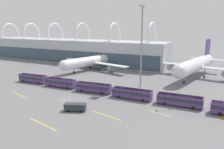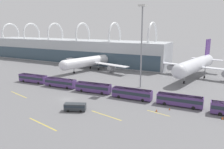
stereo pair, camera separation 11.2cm
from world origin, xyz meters
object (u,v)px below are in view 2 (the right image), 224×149
(service_van_foreground, at_px, (75,107))
(traffic_cone_1, at_px, (170,109))
(shuttle_bus_4, at_px, (180,100))
(traffic_cone_2, at_px, (222,118))
(floodlight_mast, at_px, (142,33))
(airliner_at_gate_near, at_px, (93,61))
(shuttle_bus_1, at_px, (60,82))
(shuttle_bus_3, at_px, (132,93))
(shuttle_bus_0, at_px, (33,78))
(traffic_cone_0, at_px, (157,110))
(airliner_at_gate_far, at_px, (196,65))
(shuttle_bus_2, at_px, (93,87))

(service_van_foreground, distance_m, traffic_cone_1, 25.88)
(shuttle_bus_4, xyz_separation_m, traffic_cone_1, (-1.72, -4.42, -1.59))
(service_van_foreground, height_order, traffic_cone_2, service_van_foreground)
(shuttle_bus_4, bearing_deg, floodlight_mast, 138.87)
(airliner_at_gate_near, relative_size, floodlight_mast, 1.46)
(shuttle_bus_1, height_order, shuttle_bus_3, same)
(shuttle_bus_4, bearing_deg, service_van_foreground, -147.28)
(shuttle_bus_0, bearing_deg, traffic_cone_2, -7.28)
(shuttle_bus_3, bearing_deg, traffic_cone_0, -36.04)
(floodlight_mast, bearing_deg, traffic_cone_1, -49.58)
(airliner_at_gate_near, height_order, shuttle_bus_0, airliner_at_gate_near)
(shuttle_bus_0, relative_size, shuttle_bus_1, 1.00)
(floodlight_mast, bearing_deg, airliner_at_gate_near, 149.11)
(floodlight_mast, height_order, traffic_cone_0, floodlight_mast)
(airliner_at_gate_near, distance_m, shuttle_bus_3, 50.64)
(shuttle_bus_1, height_order, service_van_foreground, shuttle_bus_1)
(shuttle_bus_1, height_order, traffic_cone_2, shuttle_bus_1)
(airliner_at_gate_far, bearing_deg, floodlight_mast, -20.50)
(floodlight_mast, bearing_deg, shuttle_bus_1, -152.35)
(airliner_at_gate_near, relative_size, traffic_cone_1, 68.67)
(airliner_at_gate_near, relative_size, shuttle_bus_1, 3.39)
(shuttle_bus_0, relative_size, traffic_cone_2, 18.43)
(airliner_at_gate_far, xyz_separation_m, shuttle_bus_1, (-42.86, -40.67, -3.97))
(shuttle_bus_0, xyz_separation_m, traffic_cone_1, (56.75, -4.10, -1.59))
(shuttle_bus_3, relative_size, traffic_cone_2, 18.36)
(airliner_at_gate_near, distance_m, airliner_at_gate_far, 50.81)
(service_van_foreground, relative_size, traffic_cone_1, 9.63)
(shuttle_bus_1, xyz_separation_m, shuttle_bus_3, (29.24, -0.07, 0.00))
(shuttle_bus_3, height_order, floodlight_mast, floodlight_mast)
(airliner_at_gate_near, height_order, traffic_cone_2, airliner_at_gate_near)
(airliner_at_gate_far, bearing_deg, traffic_cone_1, 9.68)
(shuttle_bus_2, bearing_deg, service_van_foreground, -78.68)
(shuttle_bus_4, relative_size, traffic_cone_2, 18.37)
(floodlight_mast, bearing_deg, shuttle_bus_0, -161.41)
(airliner_at_gate_far, relative_size, shuttle_bus_0, 3.35)
(airliner_at_gate_far, height_order, floodlight_mast, floodlight_mast)
(airliner_at_gate_near, bearing_deg, shuttle_bus_1, 25.92)
(service_van_foreground, distance_m, traffic_cone_0, 22.07)
(shuttle_bus_3, height_order, service_van_foreground, shuttle_bus_3)
(shuttle_bus_2, xyz_separation_m, traffic_cone_2, (40.58, -4.16, -1.56))
(shuttle_bus_4, xyz_separation_m, traffic_cone_2, (11.34, -4.49, -1.56))
(shuttle_bus_0, bearing_deg, airliner_at_gate_near, 74.60)
(airliner_at_gate_far, bearing_deg, shuttle_bus_4, 12.03)
(shuttle_bus_3, bearing_deg, shuttle_bus_0, 177.31)
(airliner_at_gate_far, distance_m, shuttle_bus_2, 49.58)
(traffic_cone_1, bearing_deg, shuttle_bus_0, 175.87)
(shuttle_bus_3, xyz_separation_m, floodlight_mast, (-2.45, 14.10, 18.23))
(service_van_foreground, relative_size, traffic_cone_0, 9.51)
(traffic_cone_2, bearing_deg, shuttle_bus_3, 171.25)
(airliner_at_gate_near, bearing_deg, shuttle_bus_0, 2.03)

